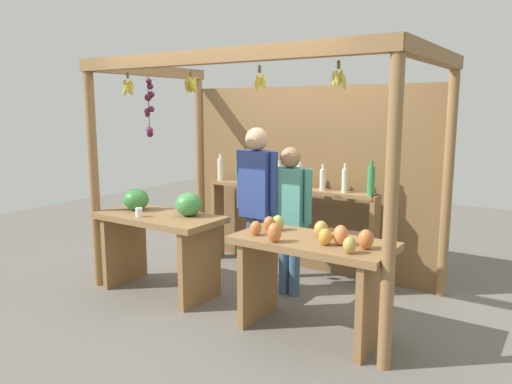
# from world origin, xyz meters

# --- Properties ---
(ground_plane) EXTENTS (12.00, 12.00, 0.00)m
(ground_plane) POSITION_xyz_m (0.00, 0.00, 0.00)
(ground_plane) COLOR slate
(ground_plane) RESTS_ON ground
(market_stall) EXTENTS (3.28, 1.83, 2.37)m
(market_stall) POSITION_xyz_m (-0.01, 0.41, 1.37)
(market_stall) COLOR olive
(market_stall) RESTS_ON ground
(fruit_counter_left) EXTENTS (1.33, 0.64, 1.05)m
(fruit_counter_left) POSITION_xyz_m (-0.88, -0.62, 0.66)
(fruit_counter_left) COLOR olive
(fruit_counter_left) RESTS_ON ground
(fruit_counter_right) EXTENTS (1.33, 0.64, 0.98)m
(fruit_counter_right) POSITION_xyz_m (0.87, -0.65, 0.62)
(fruit_counter_right) COLOR olive
(fruit_counter_right) RESTS_ON ground
(bottle_shelf_unit) EXTENTS (2.10, 0.22, 1.36)m
(bottle_shelf_unit) POSITION_xyz_m (-0.10, 0.64, 0.82)
(bottle_shelf_unit) COLOR olive
(bottle_shelf_unit) RESTS_ON ground
(vendor_man) EXTENTS (0.48, 0.23, 1.70)m
(vendor_man) POSITION_xyz_m (-0.05, -0.08, 1.03)
(vendor_man) COLOR #45586D
(vendor_man) RESTS_ON ground
(vendor_woman) EXTENTS (0.48, 0.20, 1.51)m
(vendor_woman) POSITION_xyz_m (0.27, 0.03, 0.90)
(vendor_woman) COLOR #3E5D7C
(vendor_woman) RESTS_ON ground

